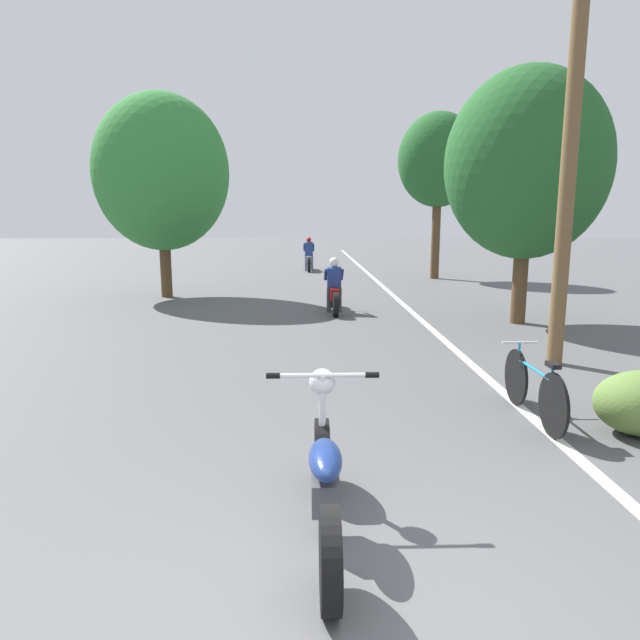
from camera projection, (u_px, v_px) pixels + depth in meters
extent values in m
cube|color=white|center=(399.00, 300.00, 16.05)|extent=(0.14, 48.00, 0.01)
cylinder|color=brown|center=(572.00, 126.00, 8.49)|extent=(0.24, 0.24, 7.30)
cylinder|color=#513A23|center=(520.00, 271.00, 12.42)|extent=(0.32, 0.32, 2.32)
ellipsoid|color=#235B28|center=(527.00, 164.00, 12.02)|extent=(3.47, 3.12, 3.99)
cylinder|color=#513A23|center=(436.00, 233.00, 21.40)|extent=(0.32, 0.32, 3.44)
ellipsoid|color=#235B28|center=(438.00, 160.00, 20.93)|extent=(2.98, 2.69, 3.43)
cylinder|color=#513A23|center=(165.00, 257.00, 16.53)|extent=(0.32, 0.32, 2.35)
ellipsoid|color=#337F38|center=(161.00, 172.00, 16.11)|extent=(3.82, 3.44, 4.39)
cylinder|color=black|center=(322.00, 455.00, 4.86)|extent=(0.12, 0.63, 0.63)
cylinder|color=black|center=(330.00, 559.00, 3.39)|extent=(0.12, 0.63, 0.63)
ellipsoid|color=navy|center=(325.00, 459.00, 4.07)|extent=(0.24, 0.63, 0.20)
cube|color=#4C4C51|center=(325.00, 492.00, 4.12)|extent=(0.20, 0.36, 0.24)
cylinder|color=silver|center=(322.00, 417.00, 4.71)|extent=(0.06, 0.23, 0.77)
cylinder|color=silver|center=(323.00, 375.00, 4.55)|extent=(0.79, 0.04, 0.04)
cylinder|color=black|center=(273.00, 376.00, 4.54)|extent=(0.11, 0.05, 0.05)
cylinder|color=black|center=(372.00, 375.00, 4.56)|extent=(0.11, 0.05, 0.05)
sphere|color=silver|center=(322.00, 382.00, 4.65)|extent=(0.22, 0.22, 0.22)
cylinder|color=black|center=(333.00, 296.00, 14.82)|extent=(0.12, 0.57, 0.57)
cylinder|color=black|center=(336.00, 305.00, 13.36)|extent=(0.12, 0.57, 0.57)
cube|color=maroon|center=(334.00, 293.00, 14.06)|extent=(0.20, 0.95, 0.28)
cylinder|color=silver|center=(333.00, 272.00, 14.61)|extent=(0.50, 0.03, 0.03)
cylinder|color=#38383D|center=(329.00, 300.00, 14.03)|extent=(0.11, 0.11, 0.61)
cylinder|color=#38383D|center=(339.00, 300.00, 14.04)|extent=(0.11, 0.11, 0.61)
cube|color=navy|center=(334.00, 277.00, 13.97)|extent=(0.34, 0.27, 0.52)
cylinder|color=navy|center=(326.00, 275.00, 14.11)|extent=(0.08, 0.41, 0.32)
cylinder|color=navy|center=(342.00, 275.00, 14.12)|extent=(0.08, 0.41, 0.32)
sphere|color=white|center=(334.00, 262.00, 13.94)|extent=(0.24, 0.24, 0.24)
cylinder|color=black|center=(309.00, 262.00, 25.43)|extent=(0.12, 0.65, 0.65)
cylinder|color=black|center=(309.00, 265.00, 24.09)|extent=(0.12, 0.65, 0.65)
cube|color=silver|center=(309.00, 259.00, 24.73)|extent=(0.20, 0.87, 0.28)
cylinder|color=silver|center=(309.00, 247.00, 25.21)|extent=(0.50, 0.03, 0.03)
cylinder|color=slate|center=(306.00, 263.00, 24.71)|extent=(0.11, 0.11, 0.64)
cylinder|color=slate|center=(312.00, 263.00, 24.72)|extent=(0.11, 0.11, 0.64)
cube|color=navy|center=(309.00, 249.00, 24.63)|extent=(0.34, 0.28, 0.61)
cylinder|color=navy|center=(304.00, 247.00, 24.77)|extent=(0.08, 0.48, 0.37)
cylinder|color=navy|center=(313.00, 247.00, 24.78)|extent=(0.08, 0.48, 0.37)
sphere|color=#B21919|center=(309.00, 240.00, 24.60)|extent=(0.21, 0.21, 0.21)
cylinder|color=black|center=(516.00, 377.00, 7.10)|extent=(0.04, 0.70, 0.70)
cylinder|color=black|center=(553.00, 405.00, 6.04)|extent=(0.04, 0.70, 0.70)
cylinder|color=#197FB2|center=(535.00, 370.00, 6.53)|extent=(0.04, 0.87, 0.04)
cylinder|color=#197FB2|center=(552.00, 384.00, 6.08)|extent=(0.03, 0.03, 0.42)
cube|color=black|center=(553.00, 365.00, 6.04)|extent=(0.10, 0.20, 0.05)
cylinder|color=#197FB2|center=(519.00, 360.00, 7.01)|extent=(0.03, 0.03, 0.46)
cylinder|color=silver|center=(520.00, 342.00, 6.97)|extent=(0.44, 0.03, 0.03)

